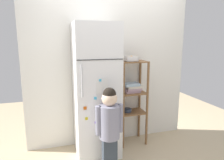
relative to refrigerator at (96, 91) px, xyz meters
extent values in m
plane|color=tan|center=(0.29, -0.02, -0.92)|extent=(6.00, 6.00, 0.00)
cube|color=silver|center=(0.29, 0.32, 0.25)|extent=(2.57, 0.03, 2.35)
cube|color=white|center=(0.00, 0.00, 0.00)|extent=(0.60, 0.58, 1.85)
cube|color=black|center=(0.00, -0.29, 0.46)|extent=(0.58, 0.01, 0.01)
cylinder|color=silver|center=(-0.24, -0.31, 0.21)|extent=(0.02, 0.02, 0.40)
cube|color=white|center=(0.02, -0.29, 0.13)|extent=(0.15, 0.01, 0.20)
cube|color=#6327E2|center=(-0.07, -0.29, -0.34)|extent=(0.03, 0.01, 0.03)
cube|color=#C95412|center=(-0.21, -0.29, -0.13)|extent=(0.04, 0.01, 0.04)
cube|color=red|center=(0.01, -0.29, -0.15)|extent=(0.04, 0.01, 0.04)
cube|color=#3FB3E4|center=(-0.07, -0.29, -0.02)|extent=(0.03, 0.01, 0.03)
cube|color=gold|center=(-0.19, -0.29, -0.27)|extent=(0.03, 0.01, 0.03)
cube|color=orange|center=(0.09, -0.29, -0.29)|extent=(0.03, 0.02, 0.03)
cube|color=#45B8E9|center=(-0.01, -0.29, 0.21)|extent=(0.03, 0.02, 0.03)
cube|color=#303945|center=(0.06, -0.47, -0.70)|extent=(0.18, 0.11, 0.44)
cylinder|color=gray|center=(0.06, -0.47, -0.28)|extent=(0.25, 0.25, 0.42)
sphere|color=gray|center=(0.06, -0.39, -0.08)|extent=(0.11, 0.11, 0.11)
sphere|color=beige|center=(0.06, -0.47, 0.02)|extent=(0.19, 0.19, 0.19)
sphere|color=black|center=(0.06, -0.47, 0.07)|extent=(0.16, 0.16, 0.16)
cylinder|color=gray|center=(-0.08, -0.47, -0.24)|extent=(0.07, 0.07, 0.35)
cylinder|color=gray|center=(0.20, -0.47, -0.24)|extent=(0.07, 0.07, 0.35)
cylinder|color=brown|center=(0.40, -0.01, -0.27)|extent=(0.04, 0.04, 1.31)
cylinder|color=brown|center=(0.79, -0.01, -0.27)|extent=(0.04, 0.04, 1.31)
cylinder|color=brown|center=(0.40, 0.27, -0.27)|extent=(0.04, 0.04, 1.31)
cylinder|color=brown|center=(0.79, 0.27, -0.27)|extent=(0.04, 0.04, 1.31)
cube|color=brown|center=(0.59, 0.13, 0.38)|extent=(0.40, 0.30, 0.02)
cube|color=brown|center=(0.59, 0.13, -0.10)|extent=(0.40, 0.30, 0.02)
cube|color=brown|center=(0.59, 0.13, -0.42)|extent=(0.40, 0.30, 0.02)
cube|color=#B293A3|center=(0.59, 0.13, -0.08)|extent=(0.24, 0.18, 0.03)
cube|color=#B293A3|center=(0.61, 0.13, -0.04)|extent=(0.23, 0.18, 0.04)
cube|color=silver|center=(0.61, 0.13, 0.00)|extent=(0.23, 0.18, 0.04)
cube|color=#99B2C6|center=(0.57, 0.11, 0.04)|extent=(0.24, 0.19, 0.04)
cylinder|color=#2D384C|center=(0.52, 0.13, -0.38)|extent=(0.13, 0.13, 0.05)
cube|color=white|center=(0.56, 0.13, 0.39)|extent=(0.18, 0.19, 0.01)
cube|color=white|center=(0.56, 0.04, 0.43)|extent=(0.18, 0.01, 0.08)
cube|color=white|center=(0.56, 0.23, 0.43)|extent=(0.18, 0.01, 0.08)
cube|color=white|center=(0.47, 0.13, 0.43)|extent=(0.01, 0.19, 0.08)
cube|color=white|center=(0.65, 0.13, 0.43)|extent=(0.01, 0.19, 0.08)
sphere|color=#AC3F27|center=(0.53, 0.11, 0.43)|extent=(0.07, 0.07, 0.07)
sphere|color=orange|center=(0.58, 0.14, 0.43)|extent=(0.07, 0.07, 0.07)
camera|label=1|loc=(-0.57, -2.70, 0.69)|focal=32.54mm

